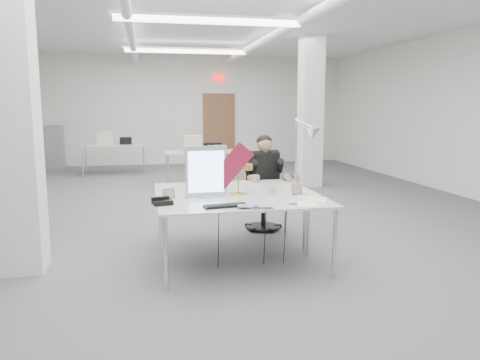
{
  "coord_description": "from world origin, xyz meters",
  "views": [
    {
      "loc": [
        -0.99,
        -7.15,
        1.73
      ],
      "look_at": [
        0.05,
        -2.0,
        0.9
      ],
      "focal_mm": 35.0,
      "sensor_mm": 36.0,
      "label": 1
    }
  ],
  "objects_px": {
    "office_chair": "(263,190)",
    "laptop": "(256,208)",
    "desk_main": "(245,203)",
    "monitor": "(206,171)",
    "beige_monitor": "(207,173)",
    "seated_person": "(264,167)",
    "architect_lamp": "(303,147)",
    "desk_phone": "(162,202)",
    "bankers_lamp": "(238,181)"
  },
  "relations": [
    {
      "from": "laptop",
      "to": "beige_monitor",
      "type": "bearing_deg",
      "value": 110.38
    },
    {
      "from": "seated_person",
      "to": "desk_phone",
      "type": "height_order",
      "value": "seated_person"
    },
    {
      "from": "seated_person",
      "to": "architect_lamp",
      "type": "xyz_separation_m",
      "value": [
        0.24,
        -0.89,
        0.35
      ]
    },
    {
      "from": "laptop",
      "to": "seated_person",
      "type": "bearing_deg",
      "value": 81.48
    },
    {
      "from": "bankers_lamp",
      "to": "desk_main",
      "type": "bearing_deg",
      "value": -91.9
    },
    {
      "from": "laptop",
      "to": "bankers_lamp",
      "type": "distance_m",
      "value": 0.79
    },
    {
      "from": "laptop",
      "to": "beige_monitor",
      "type": "xyz_separation_m",
      "value": [
        -0.29,
        1.35,
        0.15
      ]
    },
    {
      "from": "monitor",
      "to": "laptop",
      "type": "relative_size",
      "value": 1.61
    },
    {
      "from": "office_chair",
      "to": "desk_phone",
      "type": "xyz_separation_m",
      "value": [
        -1.45,
        -1.61,
        0.21
      ]
    },
    {
      "from": "desk_main",
      "to": "seated_person",
      "type": "xyz_separation_m",
      "value": [
        0.61,
        1.56,
        0.16
      ]
    },
    {
      "from": "desk_main",
      "to": "laptop",
      "type": "xyz_separation_m",
      "value": [
        0.03,
        -0.38,
        0.03
      ]
    },
    {
      "from": "office_chair",
      "to": "bankers_lamp",
      "type": "relative_size",
      "value": 3.79
    },
    {
      "from": "beige_monitor",
      "to": "office_chair",
      "type": "bearing_deg",
      "value": 60.54
    },
    {
      "from": "seated_person",
      "to": "monitor",
      "type": "distance_m",
      "value": 1.58
    },
    {
      "from": "office_chair",
      "to": "bankers_lamp",
      "type": "bearing_deg",
      "value": -133.8
    },
    {
      "from": "desk_main",
      "to": "seated_person",
      "type": "relative_size",
      "value": 2.06
    },
    {
      "from": "laptop",
      "to": "monitor",
      "type": "bearing_deg",
      "value": 127.04
    },
    {
      "from": "desk_main",
      "to": "laptop",
      "type": "distance_m",
      "value": 0.38
    },
    {
      "from": "seated_person",
      "to": "beige_monitor",
      "type": "xyz_separation_m",
      "value": [
        -0.88,
        -0.59,
        0.02
      ]
    },
    {
      "from": "office_chair",
      "to": "laptop",
      "type": "xyz_separation_m",
      "value": [
        -0.58,
        -2.0,
        0.2
      ]
    },
    {
      "from": "architect_lamp",
      "to": "desk_main",
      "type": "bearing_deg",
      "value": -140.37
    },
    {
      "from": "office_chair",
      "to": "laptop",
      "type": "bearing_deg",
      "value": -123.81
    },
    {
      "from": "bankers_lamp",
      "to": "desk_phone",
      "type": "bearing_deg",
      "value": -156.11
    },
    {
      "from": "desk_main",
      "to": "office_chair",
      "type": "xyz_separation_m",
      "value": [
        0.61,
        1.61,
        -0.17
      ]
    },
    {
      "from": "bankers_lamp",
      "to": "seated_person",
      "type": "bearing_deg",
      "value": 62.19
    },
    {
      "from": "laptop",
      "to": "architect_lamp",
      "type": "bearing_deg",
      "value": 60.16
    },
    {
      "from": "office_chair",
      "to": "desk_phone",
      "type": "relative_size",
      "value": 6.08
    },
    {
      "from": "desk_main",
      "to": "desk_phone",
      "type": "xyz_separation_m",
      "value": [
        -0.85,
        0.01,
        0.04
      ]
    },
    {
      "from": "seated_person",
      "to": "bankers_lamp",
      "type": "height_order",
      "value": "seated_person"
    },
    {
      "from": "beige_monitor",
      "to": "laptop",
      "type": "bearing_deg",
      "value": -53.46
    },
    {
      "from": "office_chair",
      "to": "seated_person",
      "type": "bearing_deg",
      "value": -107.59
    },
    {
      "from": "desk_phone",
      "to": "architect_lamp",
      "type": "xyz_separation_m",
      "value": [
        1.7,
        0.67,
        0.47
      ]
    },
    {
      "from": "laptop",
      "to": "desk_phone",
      "type": "xyz_separation_m",
      "value": [
        -0.87,
        0.39,
        0.01
      ]
    },
    {
      "from": "office_chair",
      "to": "laptop",
      "type": "relative_size",
      "value": 3.28
    },
    {
      "from": "desk_main",
      "to": "laptop",
      "type": "height_order",
      "value": "laptop"
    },
    {
      "from": "desk_main",
      "to": "monitor",
      "type": "distance_m",
      "value": 0.57
    },
    {
      "from": "beige_monitor",
      "to": "desk_phone",
      "type": "bearing_deg",
      "value": -96.71
    },
    {
      "from": "monitor",
      "to": "bankers_lamp",
      "type": "xyz_separation_m",
      "value": [
        0.37,
        0.08,
        -0.13
      ]
    },
    {
      "from": "laptop",
      "to": "bankers_lamp",
      "type": "relative_size",
      "value": 1.16
    },
    {
      "from": "beige_monitor",
      "to": "architect_lamp",
      "type": "xyz_separation_m",
      "value": [
        1.12,
        -0.3,
        0.33
      ]
    },
    {
      "from": "seated_person",
      "to": "monitor",
      "type": "relative_size",
      "value": 1.56
    },
    {
      "from": "laptop",
      "to": "office_chair",
      "type": "bearing_deg",
      "value": 81.87
    },
    {
      "from": "desk_main",
      "to": "bankers_lamp",
      "type": "bearing_deg",
      "value": 88.73
    },
    {
      "from": "laptop",
      "to": "beige_monitor",
      "type": "relative_size",
      "value": 1.01
    },
    {
      "from": "bankers_lamp",
      "to": "beige_monitor",
      "type": "height_order",
      "value": "beige_monitor"
    },
    {
      "from": "seated_person",
      "to": "desk_phone",
      "type": "xyz_separation_m",
      "value": [
        -1.45,
        -1.56,
        -0.12
      ]
    },
    {
      "from": "seated_person",
      "to": "desk_phone",
      "type": "bearing_deg",
      "value": -150.64
    },
    {
      "from": "bankers_lamp",
      "to": "architect_lamp",
      "type": "bearing_deg",
      "value": 17.48
    },
    {
      "from": "desk_main",
      "to": "office_chair",
      "type": "bearing_deg",
      "value": 69.37
    },
    {
      "from": "seated_person",
      "to": "beige_monitor",
      "type": "distance_m",
      "value": 1.06
    }
  ]
}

